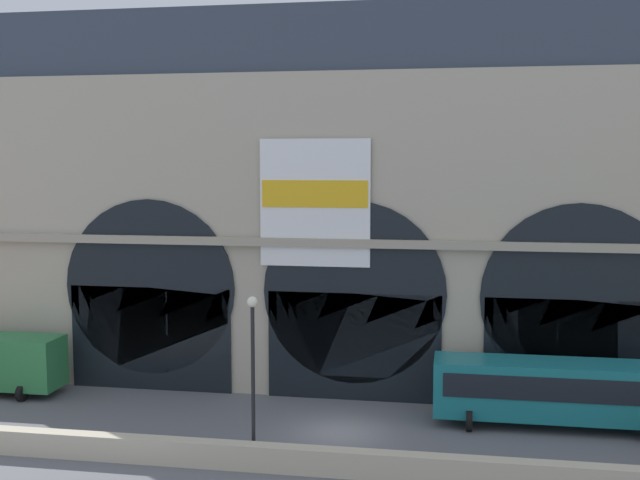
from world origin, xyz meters
TOP-DOWN VIEW (x-y plane):
  - ground_plane at (0.00, 0.00)m, footprint 200.00×200.00m
  - quay_parapet_wall at (0.00, -4.85)m, footprint 90.00×0.70m
  - station_building at (0.03, 6.99)m, footprint 46.40×4.41m
  - bus_mideast at (9.68, 2.32)m, footprint 11.00×3.25m
  - street_lamp_quayside at (-2.98, -4.05)m, footprint 0.44×0.44m

SIDE VIEW (x-z plane):
  - ground_plane at x=0.00m, z-range 0.00..0.00m
  - quay_parapet_wall at x=0.00m, z-range 0.00..1.05m
  - bus_mideast at x=9.68m, z-range 0.23..3.33m
  - street_lamp_quayside at x=-2.98m, z-range 0.96..7.86m
  - station_building at x=0.03m, z-range -0.34..20.03m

